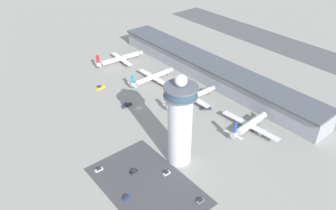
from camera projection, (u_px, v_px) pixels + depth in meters
ground_plane at (139, 108)px, 231.87m from camera, size 1000.00×1000.00×0.00m
terminal_building at (209, 70)px, 264.97m from camera, size 201.69×25.00×15.23m
runway_strip at (285, 46)px, 326.96m from camera, size 302.53×44.00×0.01m
control_tower at (180, 122)px, 172.95m from camera, size 17.66×17.66×54.40m
parking_lot_surface at (147, 185)px, 170.56m from camera, size 64.00×40.00×0.01m
airplane_gate_alpha at (120, 59)px, 290.87m from camera, size 32.49×45.29×13.24m
airplane_gate_bravo at (153, 77)px, 261.80m from camera, size 35.71×41.24×12.49m
airplane_gate_charlie at (192, 97)px, 235.58m from camera, size 32.62×44.54×12.16m
airplane_gate_delta at (249, 125)px, 207.16m from camera, size 41.74×33.70×14.35m
service_truck_catering at (127, 105)px, 232.95m from camera, size 2.71×7.88×3.05m
service_truck_fuel at (178, 95)px, 245.27m from camera, size 6.07×7.89×2.73m
service_truck_baggage at (206, 108)px, 230.00m from camera, size 6.21×7.52×2.40m
service_truck_water at (100, 87)px, 254.69m from camera, size 3.60×8.43×2.54m
car_grey_coupe at (133, 171)px, 178.22m from camera, size 2.04×4.44×1.53m
car_yellow_taxi at (167, 173)px, 177.06m from camera, size 1.98×4.10×1.55m
car_green_van at (126, 198)px, 162.91m from camera, size 1.78×4.04×1.40m
car_maroon_suv at (99, 170)px, 179.39m from camera, size 2.00×4.72×1.43m
car_navy_sedan at (200, 201)px, 161.08m from camera, size 1.87×4.42×1.48m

